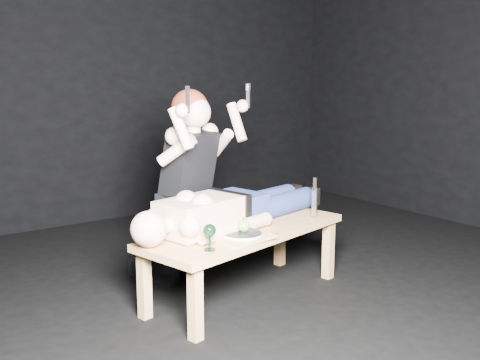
# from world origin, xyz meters

# --- Properties ---
(ground) EXTENTS (5.00, 5.00, 0.00)m
(ground) POSITION_xyz_m (0.00, 0.00, 0.00)
(ground) COLOR black
(ground) RESTS_ON ground
(back_wall) EXTENTS (5.00, 0.00, 5.00)m
(back_wall) POSITION_xyz_m (0.00, 2.50, 1.50)
(back_wall) COLOR black
(back_wall) RESTS_ON ground
(table) EXTENTS (1.50, 0.82, 0.45)m
(table) POSITION_xyz_m (-0.25, 0.12, 0.23)
(table) COLOR tan
(table) RESTS_ON ground
(lying_man) EXTENTS (1.47, 0.72, 0.26)m
(lying_man) POSITION_xyz_m (-0.23, 0.25, 0.58)
(lying_man) COLOR #DBAA8A
(lying_man) RESTS_ON table
(kneeling_woman) EXTENTS (0.92, 0.98, 1.35)m
(kneeling_woman) POSITION_xyz_m (-0.43, 0.60, 0.67)
(kneeling_woman) COLOR black
(kneeling_woman) RESTS_ON ground
(serving_tray) EXTENTS (0.37, 0.29, 0.02)m
(serving_tray) POSITION_xyz_m (-0.40, -0.06, 0.46)
(serving_tray) COLOR tan
(serving_tray) RESTS_ON table
(plate) EXTENTS (0.25, 0.25, 0.02)m
(plate) POSITION_xyz_m (-0.40, -0.06, 0.48)
(plate) COLOR white
(plate) RESTS_ON serving_tray
(apple) EXTENTS (0.07, 0.07, 0.07)m
(apple) POSITION_xyz_m (-0.39, -0.05, 0.52)
(apple) COLOR #469027
(apple) RESTS_ON plate
(goblet) EXTENTS (0.09, 0.09, 0.15)m
(goblet) POSITION_xyz_m (-0.68, -0.14, 0.53)
(goblet) COLOR black
(goblet) RESTS_ON table
(fork_flat) EXTENTS (0.03, 0.15, 0.01)m
(fork_flat) POSITION_xyz_m (-0.56, -0.09, 0.45)
(fork_flat) COLOR #B2B2B7
(fork_flat) RESTS_ON table
(knife_flat) EXTENTS (0.05, 0.15, 0.01)m
(knife_flat) POSITION_xyz_m (-0.19, -0.05, 0.45)
(knife_flat) COLOR #B2B2B7
(knife_flat) RESTS_ON table
(spoon_flat) EXTENTS (0.10, 0.13, 0.01)m
(spoon_flat) POSITION_xyz_m (-0.25, 0.03, 0.45)
(spoon_flat) COLOR #B2B2B7
(spoon_flat) RESTS_ON table
(carving_knife) EXTENTS (0.04, 0.05, 0.27)m
(carving_knife) POSITION_xyz_m (0.29, 0.06, 0.59)
(carving_knife) COLOR #B2B2B7
(carving_knife) RESTS_ON table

